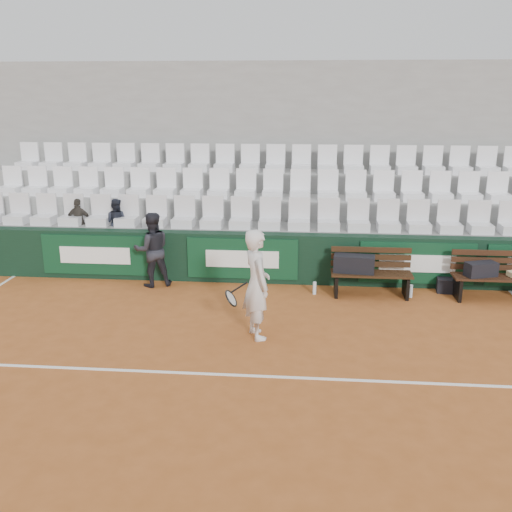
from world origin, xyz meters
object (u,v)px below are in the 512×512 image
Objects in this scene: water_bottle_far at (411,291)px; ball_kid at (152,250)px; spectator_c at (115,201)px; water_bottle_near at (315,288)px; sports_bag_right at (481,269)px; tennis_player at (257,284)px; spectator_b at (77,201)px; sports_bag_left at (354,264)px; bench_right at (494,288)px; sports_bag_ground at (449,286)px; bench_left at (371,284)px.

water_bottle_far is 5.01m from ball_kid.
water_bottle_near is at bearing 171.48° from spectator_c.
sports_bag_right is 0.33× the size of tennis_player.
spectator_b is at bearing 7.02° from spectator_c.
spectator_b is (-5.72, 1.12, 0.89)m from sports_bag_left.
sports_bag_ground is (-0.72, 0.33, -0.09)m from bench_right.
sports_bag_right is 1.26× the size of sports_bag_ground.
bench_left is 2.01m from sports_bag_right.
sports_bag_left reaches higher than sports_bag_ground.
spectator_c is (-1.01, 0.94, 0.77)m from ball_kid.
bench_right is 3.29m from water_bottle_near.
bench_left is 4.26m from ball_kid.
bench_left is 2.24m from bench_right.
water_bottle_near is (-0.72, -0.04, -0.49)m from sports_bag_left.
sports_bag_ground is 1.85× the size of water_bottle_near.
spectator_c is (-7.21, 1.16, 0.92)m from sports_bag_right.
ball_kid reaches higher than sports_bag_ground.
sports_bag_left is at bearing 176.73° from water_bottle_far.
sports_bag_ground is at bearing 24.05° from water_bottle_far.
sports_bag_ground is 0.45× the size of spectator_b.
tennis_player reaches higher than bench_left.
bench_right is 1.49× the size of spectator_c.
water_bottle_far is at bearing -179.19° from sports_bag_right.
water_bottle_far is (-1.23, -0.02, -0.46)m from sports_bag_right.
bench_left is 1.51× the size of spectator_b.
spectator_c is (-5.23, 1.14, 1.28)m from bench_left.
sports_bag_ground is (1.84, 0.28, -0.47)m from sports_bag_left.
bench_left is at bearing 154.42° from ball_kid.
sports_bag_right is at bearing -1.09° from sports_bag_left.
spectator_c is at bearing 171.16° from bench_right.
water_bottle_near is (-1.05, -0.02, -0.10)m from bench_left.
ball_kid is at bearing 177.25° from bench_left.
spectator_b reaches higher than ball_kid.
bench_right reaches higher than water_bottle_near.
bench_right is at bearing -0.50° from bench_left.
tennis_player is (-3.50, -2.35, 0.73)m from sports_bag_ground.
ball_kid is (-3.90, 0.18, 0.13)m from sports_bag_left.
bench_left is at bearing -4.03° from sports_bag_left.
spectator_b is at bearing 170.13° from water_bottle_far.
tennis_player reaches higher than sports_bag_left.
bench_right is 1.50m from water_bottle_far.
water_bottle_near is 0.24× the size of spectator_c.
bench_left is 2.92m from tennis_player.
bench_right is (2.24, -0.02, 0.00)m from bench_left.
spectator_b is (-4.99, 1.16, 1.38)m from water_bottle_near.
bench_left is 6.19× the size of water_bottle_near.
bench_right is 0.87× the size of tennis_player.
sports_bag_right is at bearing -179.71° from bench_right.
sports_bag_right is 2.33× the size of water_bottle_near.
sports_bag_right is 6.21m from ball_kid.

